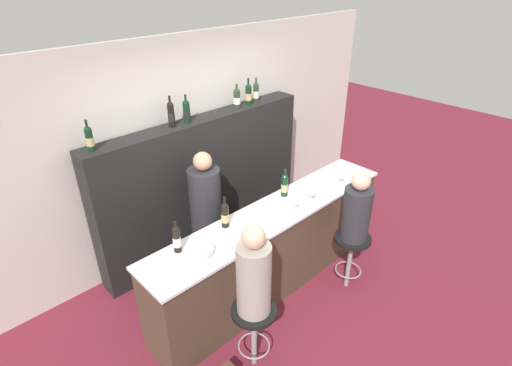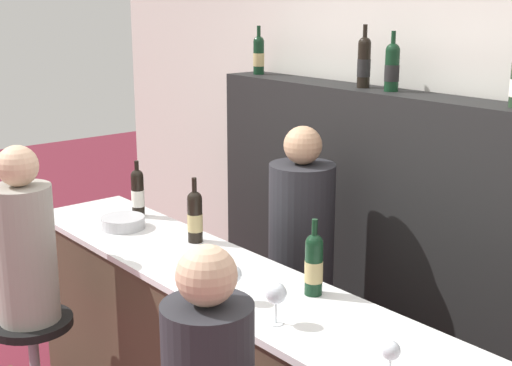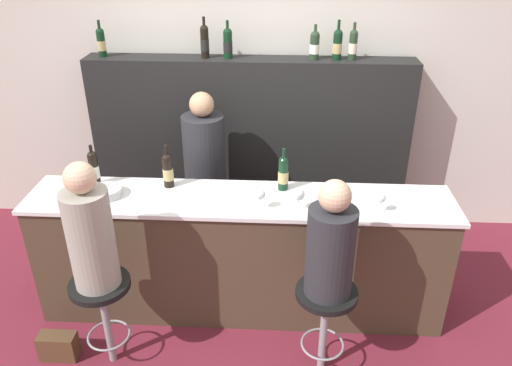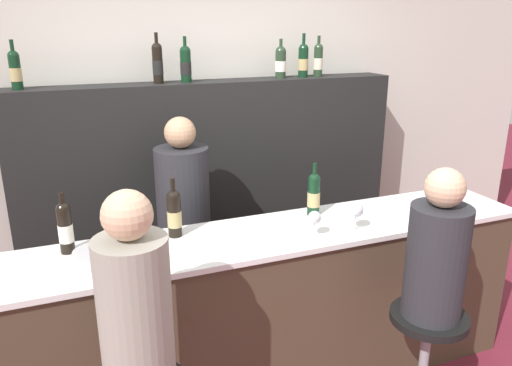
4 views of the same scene
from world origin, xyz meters
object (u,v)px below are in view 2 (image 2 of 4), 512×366
at_px(wine_bottle_backbar_0, 259,55).
at_px(bartender, 301,279).
at_px(wine_glass_2, 391,353).
at_px(wine_bottle_counter_1, 195,216).
at_px(wine_glass_0, 233,276).
at_px(wine_bottle_counter_0, 138,193).
at_px(metal_bowl, 123,222).
at_px(wine_bottle_backbar_1, 364,62).
at_px(bar_stool_left, 33,346).
at_px(wine_glass_1, 276,294).
at_px(wine_bottle_backbar_2, 392,67).
at_px(wine_bottle_counter_2, 314,264).
at_px(guest_seated_left, 24,244).

height_order(wine_bottle_backbar_0, bartender, wine_bottle_backbar_0).
relative_size(wine_bottle_backbar_0, wine_glass_2, 2.14).
xyz_separation_m(wine_bottle_counter_1, wine_glass_0, (0.69, -0.30, -0.02)).
height_order(wine_bottle_counter_0, metal_bowl, wine_bottle_counter_0).
relative_size(wine_bottle_counter_1, wine_glass_0, 2.17).
relative_size(wine_bottle_backbar_1, bar_stool_left, 0.50).
bearing_deg(wine_glass_1, bar_stool_left, -160.69).
bearing_deg(bar_stool_left, wine_glass_2, 13.78).
xyz_separation_m(wine_glass_1, wine_glass_2, (0.55, 0.00, -0.01)).
height_order(metal_bowl, bartender, bartender).
distance_m(wine_bottle_counter_0, wine_bottle_backbar_1, 1.43).
bearing_deg(bar_stool_left, wine_bottle_backbar_2, 69.17).
distance_m(wine_bottle_counter_1, wine_bottle_counter_2, 0.84).
bearing_deg(wine_bottle_backbar_2, bartender, -109.87).
bearing_deg(wine_bottle_counter_2, metal_bowl, -172.28).
relative_size(wine_bottle_counter_0, wine_bottle_backbar_1, 0.93).
bearing_deg(guest_seated_left, wine_bottle_backbar_0, 103.08).
bearing_deg(wine_glass_2, wine_bottle_counter_0, 171.71).
xyz_separation_m(wine_glass_0, wine_glass_2, (0.80, 0.00, -0.00)).
xyz_separation_m(wine_bottle_counter_0, wine_bottle_counter_1, (0.55, -0.00, -0.00)).
distance_m(wine_glass_1, guest_seated_left, 1.35).
bearing_deg(metal_bowl, wine_glass_1, -5.30).
distance_m(wine_glass_2, metal_bowl, 1.92).
bearing_deg(wine_bottle_backbar_1, wine_bottle_counter_2, -56.24).
relative_size(wine_bottle_backbar_1, bartender, 0.22).
relative_size(wine_glass_0, bartender, 0.10).
xyz_separation_m(wine_bottle_backbar_2, wine_glass_2, (1.14, -1.33, -0.73)).
bearing_deg(wine_bottle_backbar_2, wine_glass_2, -49.23).
bearing_deg(metal_bowl, wine_bottle_counter_1, 22.19).
distance_m(wine_bottle_counter_1, wine_glass_0, 0.75).
height_order(wine_bottle_backbar_0, bar_stool_left, wine_bottle_backbar_0).
bearing_deg(bartender, wine_glass_2, -33.06).
height_order(wine_bottle_counter_0, wine_bottle_backbar_2, wine_bottle_backbar_2).
bearing_deg(wine_bottle_backbar_1, guest_seated_left, -105.11).
xyz_separation_m(wine_glass_1, metal_bowl, (-1.37, 0.13, -0.09)).
xyz_separation_m(wine_bottle_backbar_0, wine_glass_1, (1.68, -1.33, -0.71)).
xyz_separation_m(metal_bowl, bar_stool_left, (0.09, -0.57, -0.49)).
relative_size(wine_bottle_counter_2, wine_glass_0, 2.13).
height_order(wine_bottle_backbar_1, wine_glass_2, wine_bottle_backbar_1).
xyz_separation_m(bar_stool_left, bartender, (0.50, 1.30, 0.17)).
height_order(metal_bowl, bar_stool_left, metal_bowl).
distance_m(wine_bottle_counter_0, wine_bottle_backbar_0, 1.25).
bearing_deg(wine_bottle_counter_2, wine_glass_2, -24.53).
relative_size(wine_bottle_counter_1, bartender, 0.21).
height_order(wine_bottle_counter_1, wine_glass_0, wine_bottle_counter_1).
bearing_deg(wine_bottle_backbar_0, wine_glass_1, -38.23).
bearing_deg(wine_glass_2, guest_seated_left, -166.22).
relative_size(wine_glass_1, bar_stool_left, 0.24).
xyz_separation_m(wine_bottle_counter_2, wine_glass_0, (-0.15, -0.30, -0.02)).
relative_size(wine_bottle_counter_1, metal_bowl, 1.43).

